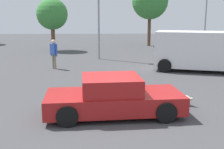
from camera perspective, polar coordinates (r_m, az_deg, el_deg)
The scene contains 8 objects.
ground_plane at distance 9.08m, azimuth 0.38°, elevation -8.33°, with size 80.00×80.00×0.00m, color #424244.
sedan_foreground at distance 8.98m, azimuth 0.27°, elevation -4.64°, with size 4.43×2.19×1.27m.
dog at distance 10.38m, azimuth 14.49°, elevation -4.65°, with size 0.48×0.53×0.40m.
van_white at distance 16.83m, azimuth 17.84°, elevation 4.79°, with size 5.59×3.53×2.24m.
pedestrian at distance 16.98m, azimuth -11.76°, elevation 4.61°, with size 0.46×0.45×1.74m.
light_post_mid at distance 29.43m, azimuth 18.62°, elevation 12.90°, with size 0.44×0.44×5.69m.
tree_back_left at distance 29.60m, azimuth 7.72°, elevation 14.54°, with size 3.66×3.66×6.37m.
tree_back_center at distance 25.80m, azimuth -12.07°, elevation 11.87°, with size 2.74×2.74×4.60m.
Camera 1 is at (-0.35, -8.51, 3.16)m, focal length 44.99 mm.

